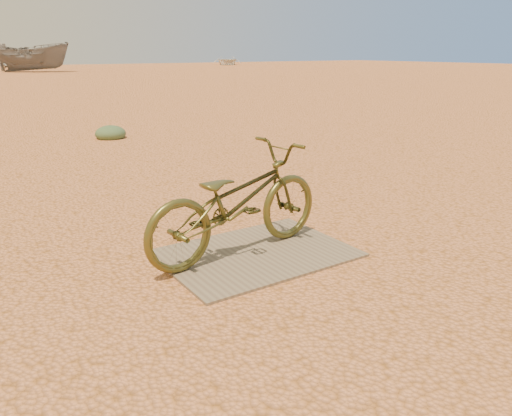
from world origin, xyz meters
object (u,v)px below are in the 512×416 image
plywood_board (256,253)px  boat_far_right (227,60)px  bicycle (237,201)px  boat_mid_right (32,57)px

plywood_board → boat_far_right: bearing=59.8°
bicycle → boat_far_right: size_ratio=0.37×
boat_far_right → boat_mid_right: bearing=-128.1°
boat_far_right → bicycle: bearing=-89.0°
bicycle → boat_far_right: bearing=-37.0°
bicycle → boat_mid_right: size_ratio=0.30×
bicycle → plywood_board: bearing=-126.7°
plywood_board → boat_mid_right: size_ratio=0.27×
plywood_board → bicycle: bearing=149.9°
plywood_board → bicycle: 0.49m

